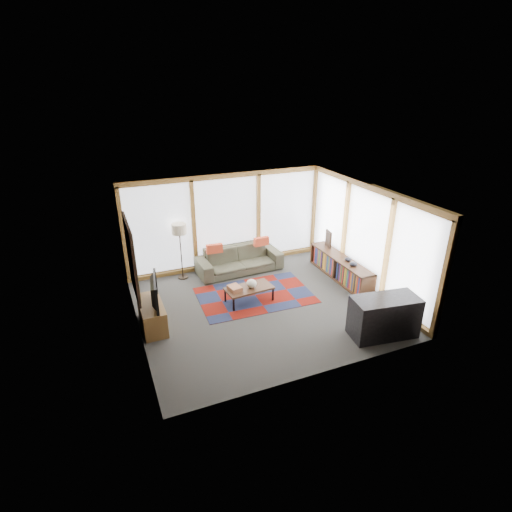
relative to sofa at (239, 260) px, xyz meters
name	(u,v)px	position (x,y,z in m)	size (l,w,h in m)	color
ground	(263,306)	(-0.15, -1.95, -0.33)	(5.50, 5.50, 0.00)	#2E2D2B
room_envelope	(273,233)	(0.34, -1.39, 1.21)	(5.52, 5.02, 2.62)	#3B2F2A
rug	(255,295)	(-0.13, -1.42, -0.33)	(2.69, 1.73, 0.01)	#68110A
sofa	(239,260)	(0.00, 0.00, 0.00)	(2.29, 0.89, 0.67)	#353626
pillow_left	(214,249)	(-0.69, -0.04, 0.45)	(0.43, 0.13, 0.23)	#CB4224
pillow_right	(261,241)	(0.63, -0.04, 0.45)	(0.42, 0.13, 0.23)	#CB4224
floor_lamp	(181,251)	(-1.52, 0.19, 0.42)	(0.38, 0.38, 1.50)	black
coffee_table	(249,294)	(-0.36, -1.63, -0.15)	(1.10, 0.55, 0.37)	#382511
book_stack	(235,288)	(-0.71, -1.62, 0.08)	(0.25, 0.31, 0.10)	#9C5C3B
vase	(251,284)	(-0.31, -1.65, 0.14)	(0.24, 0.24, 0.21)	beige
bookshelf	(340,268)	(2.28, -1.43, -0.04)	(0.43, 2.36, 0.59)	#382511
bowl_a	(353,264)	(2.27, -1.95, 0.31)	(0.20, 0.20, 0.10)	black
bowl_b	(348,259)	(2.32, -1.65, 0.30)	(0.17, 0.17, 0.09)	black
shelf_picture	(328,239)	(2.37, -0.64, 0.48)	(0.04, 0.34, 0.45)	black
tv_console	(152,315)	(-2.62, -1.83, -0.06)	(0.46, 1.11, 0.56)	brown
television	(151,292)	(-2.59, -1.85, 0.51)	(1.01, 0.13, 0.58)	black
bar_counter	(384,317)	(1.66, -3.91, 0.09)	(1.33, 0.62, 0.85)	black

